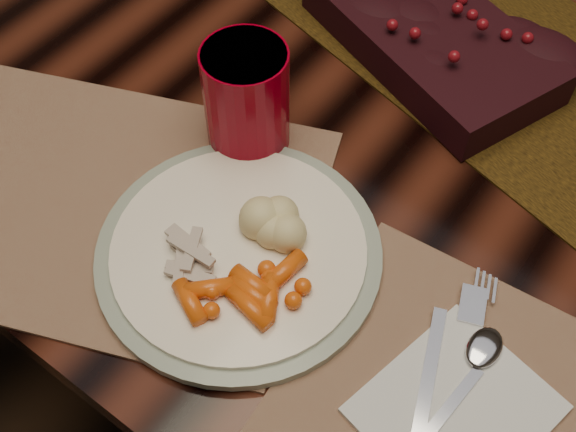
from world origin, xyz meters
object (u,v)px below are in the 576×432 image
Objects in this scene: dinner_plate at (239,252)px; turkey_shreds at (193,260)px; red_cup at (247,99)px; baby_carrots at (256,298)px; dining_table at (400,271)px; mashed_potatoes at (275,217)px; centerpiece at (431,32)px; napkin at (455,409)px.

turkey_shreds reaches higher than dinner_plate.
baby_carrots is at bearing -49.91° from red_cup.
dining_table is 0.50m from dinner_plate.
turkey_shreds is (-0.04, -0.08, -0.01)m from mashed_potatoes.
turkey_shreds reaches higher than dining_table.
dinner_plate is at bearing 143.74° from baby_carrots.
red_cup is at bearing -110.13° from centerpiece.
mashed_potatoes is at bearing 115.14° from baby_carrots.
baby_carrots is at bearing -82.93° from centerpiece.
dining_table is at bearing 88.76° from baby_carrots.
baby_carrots is at bearing -64.86° from mashed_potatoes.
napkin is (0.25, -0.01, -0.01)m from dinner_plate.
napkin is (0.24, -0.05, -0.03)m from mashed_potatoes.
baby_carrots is at bearing -36.26° from dinner_plate.
mashed_potatoes reaches higher than dinner_plate.
centerpiece reaches higher than turkey_shreds.
centerpiece is 0.38m from dinner_plate.
centerpiece is at bearing 97.07° from baby_carrots.
dining_table is 0.49m from mashed_potatoes.
red_cup is (-0.14, 0.17, 0.04)m from baby_carrots.
dining_table is at bearing 133.75° from napkin.
centerpiece is at bearing 92.48° from mashed_potatoes.
mashed_potatoes is at bearing 179.91° from napkin.
turkey_shreds is at bearing -68.86° from red_cup.
napkin is at bearing -2.93° from dinner_plate.
centerpiece is 0.42m from turkey_shreds.
baby_carrots reaches higher than dinner_plate.
dinner_plate is 0.05m from turkey_shreds.
centerpiece is 4.28× the size of mashed_potatoes.
mashed_potatoes is at bearing -99.53° from dining_table.
centerpiece is 0.47m from napkin.
baby_carrots is at bearing 2.08° from turkey_shreds.
red_cup is at bearing 124.44° from dinner_plate.
dining_table is 6.25× the size of dinner_plate.
dinner_plate is 0.17m from red_cup.
red_cup is (-0.09, 0.13, 0.06)m from dinner_plate.
napkin reaches higher than dining_table.
dinner_plate is 2.44× the size of baby_carrots.
mashed_potatoes reaches higher than dining_table.
turkey_shreds is at bearing -115.47° from mashed_potatoes.
baby_carrots is 0.08m from turkey_shreds.
napkin is at bearing -57.12° from centerpiece.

